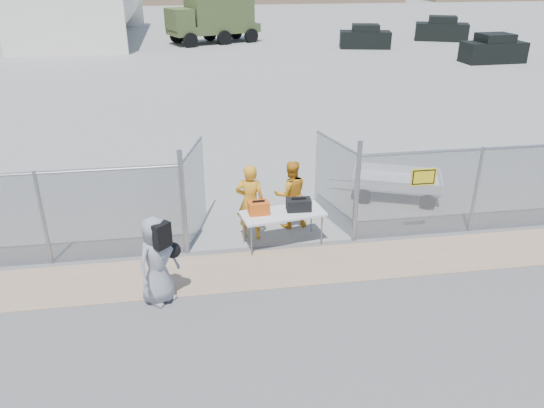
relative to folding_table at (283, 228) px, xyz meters
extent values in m
plane|color=#565353|center=(-0.27, -2.09, -0.41)|extent=(160.00, 160.00, 0.00)
cube|color=gray|center=(-0.27, 39.91, -0.41)|extent=(160.00, 80.00, 0.01)
cube|color=tan|center=(-0.27, -1.09, -0.41)|extent=(44.00, 1.60, 0.01)
cube|color=#E95C14|center=(-0.56, 0.02, 0.56)|extent=(0.49, 0.35, 0.30)
cube|color=black|center=(0.39, 0.07, 0.55)|extent=(0.59, 0.36, 0.28)
imported|color=orange|center=(-0.71, 0.43, 0.53)|extent=(0.78, 0.61, 1.89)
imported|color=orange|center=(0.35, 0.89, 0.46)|extent=(0.89, 0.72, 1.75)
imported|color=gray|center=(-2.80, -1.90, 0.50)|extent=(1.05, 1.04, 1.83)
camera|label=1|loc=(-1.97, -10.95, 5.78)|focal=35.00mm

